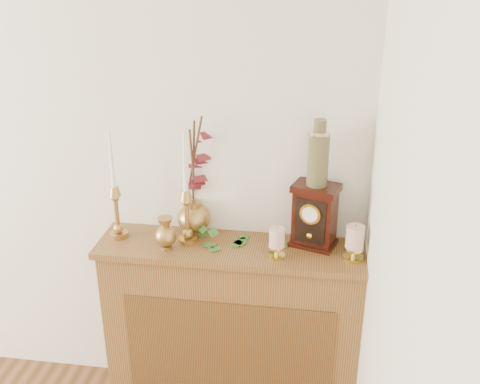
% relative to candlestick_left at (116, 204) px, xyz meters
% --- Properties ---
extents(console_shelf, '(1.24, 0.34, 0.93)m').
position_rel_candlestick_left_xyz_m(console_shelf, '(0.54, -0.01, -0.66)').
color(console_shelf, brown).
rests_on(console_shelf, ground).
extents(candlestick_left, '(0.09, 0.09, 0.52)m').
position_rel_candlestick_left_xyz_m(candlestick_left, '(0.00, 0.00, 0.00)').
color(candlestick_left, tan).
rests_on(candlestick_left, console_shelf).
extents(candlestick_center, '(0.09, 0.09, 0.53)m').
position_rel_candlestick_left_xyz_m(candlestick_center, '(0.33, -0.00, 0.00)').
color(candlestick_center, tan).
rests_on(candlestick_center, console_shelf).
extents(bud_vase, '(0.10, 0.10, 0.16)m').
position_rel_candlestick_left_xyz_m(bud_vase, '(0.25, -0.08, -0.09)').
color(bud_vase, tan).
rests_on(bud_vase, console_shelf).
extents(ginger_jar, '(0.24, 0.25, 0.58)m').
position_rel_candlestick_left_xyz_m(ginger_jar, '(0.36, 0.14, 0.09)').
color(ginger_jar, tan).
rests_on(ginger_jar, console_shelf).
extents(pillar_candle_left, '(0.08, 0.08, 0.15)m').
position_rel_candlestick_left_xyz_m(pillar_candle_left, '(0.75, -0.08, -0.09)').
color(pillar_candle_left, '#DFC14E').
rests_on(pillar_candle_left, console_shelf).
extents(pillar_candle_right, '(0.09, 0.09, 0.17)m').
position_rel_candlestick_left_xyz_m(pillar_candle_right, '(1.08, -0.06, -0.08)').
color(pillar_candle_right, '#DFC14E').
rests_on(pillar_candle_right, console_shelf).
extents(ivy_garland, '(0.46, 0.20, 0.08)m').
position_rel_candlestick_left_xyz_m(ivy_garland, '(0.55, 0.04, -0.15)').
color(ivy_garland, '#366526').
rests_on(ivy_garland, console_shelf).
extents(mantel_clock, '(0.23, 0.19, 0.30)m').
position_rel_candlestick_left_xyz_m(mantel_clock, '(0.90, 0.05, -0.02)').
color(mantel_clock, black).
rests_on(mantel_clock, console_shelf).
extents(ceramic_vase, '(0.09, 0.09, 0.29)m').
position_rel_candlestick_left_xyz_m(ceramic_vase, '(0.90, 0.05, 0.26)').
color(ceramic_vase, '#183022').
rests_on(ceramic_vase, mantel_clock).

